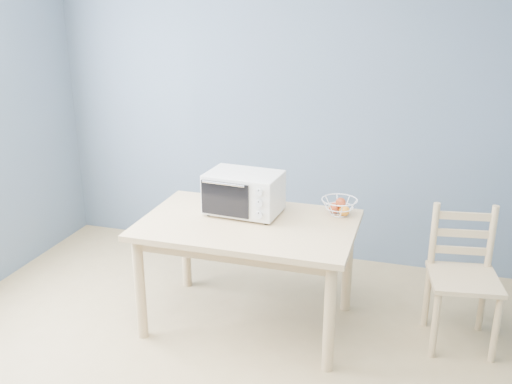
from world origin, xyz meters
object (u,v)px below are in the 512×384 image
(toaster_oven, at_px, (241,192))
(fruit_basket, at_px, (340,206))
(dining_table, at_px, (248,236))
(dining_chair, at_px, (462,279))

(toaster_oven, bearing_deg, fruit_basket, 18.46)
(dining_table, xyz_separation_m, fruit_basket, (0.55, 0.31, 0.16))
(dining_table, relative_size, fruit_basket, 4.57)
(fruit_basket, bearing_deg, dining_chair, -7.39)
(dining_table, relative_size, toaster_oven, 2.72)
(dining_table, relative_size, dining_chair, 1.56)
(fruit_basket, relative_size, dining_chair, 0.34)
(toaster_oven, distance_m, dining_chair, 1.54)
(dining_table, height_order, dining_chair, dining_chair)
(dining_table, distance_m, dining_chair, 1.40)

